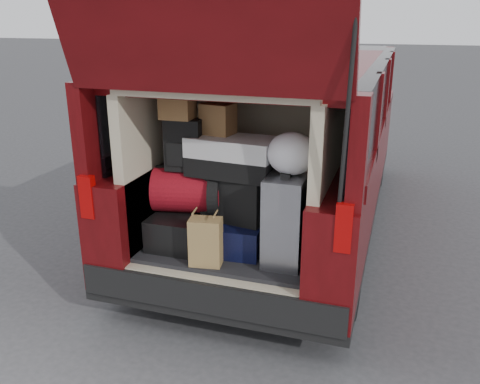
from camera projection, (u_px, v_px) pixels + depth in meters
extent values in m
plane|color=#343436|center=(225.00, 322.00, 3.83)|extent=(80.00, 80.00, 0.00)
cylinder|color=black|center=(150.00, 247.00, 4.32)|extent=(0.24, 0.64, 0.64)
cylinder|color=black|center=(344.00, 276.00, 3.84)|extent=(0.24, 0.64, 0.64)
cylinder|color=black|center=(257.00, 152.00, 7.28)|extent=(0.24, 0.64, 0.64)
cylinder|color=black|center=(374.00, 162.00, 6.80)|extent=(0.24, 0.64, 0.64)
cube|color=black|center=(287.00, 199.00, 5.60)|extent=(1.90, 4.85, 0.08)
cube|color=#48080A|center=(220.00, 155.00, 5.69)|extent=(0.33, 4.85, 0.80)
cube|color=#48080A|center=(363.00, 167.00, 5.23)|extent=(0.33, 4.85, 0.80)
cube|color=#48080A|center=(292.00, 63.00, 5.12)|extent=(1.82, 4.46, 0.10)
cube|color=black|center=(208.00, 89.00, 5.38)|extent=(0.12, 4.25, 0.68)
cube|color=black|center=(379.00, 97.00, 4.87)|extent=(0.12, 4.25, 0.68)
cube|color=black|center=(210.00, 294.00, 3.43)|extent=(1.86, 0.16, 0.22)
cube|color=#990505|center=(88.00, 197.00, 3.44)|extent=(0.10, 0.06, 0.30)
cube|color=#990505|center=(344.00, 228.00, 2.94)|extent=(0.10, 0.06, 0.30)
cube|color=black|center=(236.00, 244.00, 3.90)|extent=(1.24, 1.05, 0.06)
cube|color=#B7AA8D|center=(154.00, 161.00, 3.89)|extent=(0.08, 1.05, 1.15)
cube|color=#B7AA8D|center=(327.00, 177.00, 3.51)|extent=(0.08, 1.05, 1.15)
cube|color=#B7AA8D|center=(257.00, 150.00, 4.20)|extent=(1.34, 0.06, 1.15)
cube|color=#B7AA8D|center=(236.00, 85.00, 3.50)|extent=(1.34, 1.05, 0.06)
cube|color=#48080A|center=(191.00, 0.00, 2.66)|extent=(1.75, 0.38, 1.02)
cylinder|color=black|center=(347.00, 122.00, 2.68)|extent=(0.02, 0.90, 0.76)
cube|color=black|center=(236.00, 273.00, 3.98)|extent=(1.24, 1.05, 0.55)
cube|color=black|center=(188.00, 226.00, 3.85)|extent=(0.44, 0.61, 0.24)
cube|color=black|center=(237.00, 233.00, 3.75)|extent=(0.44, 0.52, 0.22)
cube|color=silver|center=(287.00, 218.00, 3.49)|extent=(0.27, 0.42, 0.63)
cube|color=olive|center=(206.00, 242.00, 3.47)|extent=(0.24, 0.17, 0.34)
cube|color=maroon|center=(188.00, 190.00, 3.77)|extent=(0.56, 0.42, 0.33)
cube|color=black|center=(236.00, 197.00, 3.69)|extent=(0.50, 0.35, 0.33)
cube|color=black|center=(184.00, 145.00, 3.64)|extent=(0.28, 0.19, 0.37)
cube|color=silver|center=(232.00, 156.00, 3.60)|extent=(0.65, 0.37, 0.28)
cube|color=brown|center=(177.00, 104.00, 3.56)|extent=(0.23, 0.19, 0.20)
cube|color=brown|center=(218.00, 119.00, 3.62)|extent=(0.25, 0.21, 0.22)
ellipsoid|color=white|center=(292.00, 154.00, 3.35)|extent=(0.38, 0.36, 0.28)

